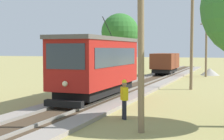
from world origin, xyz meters
name	(u,v)px	position (x,y,z in m)	size (l,w,h in m)	color
red_tram	(98,65)	(0.00, 20.43, 2.19)	(2.60, 8.54, 4.79)	maroon
freight_car	(165,63)	(0.00, 40.28, 1.56)	(2.40, 5.20, 2.31)	brown
utility_pole_near_tram	(141,31)	(4.45, 13.95, 3.78)	(1.40, 0.47, 7.37)	#7A664C
utility_pole_mid	(192,34)	(4.45, 28.47, 4.26)	(1.40, 0.41, 8.32)	#7A664C
utility_pole_far	(206,46)	(4.45, 41.14, 3.45)	(1.40, 0.40, 6.71)	#7A664C
gravel_pile	(210,72)	(4.70, 43.75, 0.42)	(2.25, 2.25, 0.84)	#9E998E
track_worker	(124,97)	(3.11, 16.09, 0.98)	(0.42, 0.45, 1.78)	black
second_worker	(60,80)	(-3.56, 22.31, 0.98)	(0.36, 0.44, 1.78)	black
tree_left_near	(120,32)	(-8.15, 47.98, 5.55)	(5.37, 5.37, 8.24)	#4C3823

